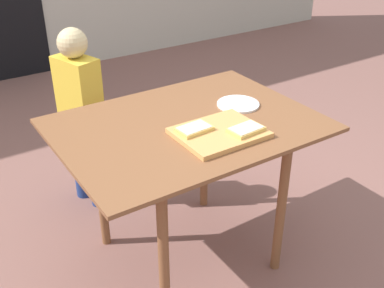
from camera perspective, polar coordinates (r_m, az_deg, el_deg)
ground_plane at (r=2.47m, az=-0.51°, el=-13.24°), size 16.00×16.00×0.00m
dining_table at (r=2.09m, az=-0.59°, el=0.03°), size 1.13×0.83×0.75m
cutting_board at (r=1.94m, az=3.33°, el=1.38°), size 0.35×0.28×0.02m
pizza_slice_far_left at (r=1.93m, az=0.28°, el=1.87°), size 0.15×0.10×0.02m
pizza_slice_near_right at (r=1.94m, az=6.62°, el=1.80°), size 0.15×0.10×0.02m
plate_white_right at (r=2.22m, az=5.64°, el=4.86°), size 0.20×0.20×0.01m
child_left at (r=2.62m, az=-13.40°, el=4.06°), size 0.20×0.27×1.04m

